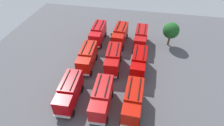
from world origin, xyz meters
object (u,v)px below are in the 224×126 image
Objects in this scene: fire_truck_4 at (113,59)px; fire_truck_6 at (141,37)px; traffic_cone_0 at (91,35)px; fire_truck_0 at (98,33)px; fire_truck_7 at (139,62)px; fire_truck_2 at (69,92)px; tree_0 at (171,31)px; fire_truck_8 at (133,100)px; firefighter_0 at (112,35)px; fire_truck_1 at (87,57)px; fire_truck_3 at (120,35)px; fire_truck_5 at (102,97)px.

fire_truck_6 is (-8.58, 4.51, 0.00)m from fire_truck_4.
fire_truck_4 is 12.69m from traffic_cone_0.
fire_truck_0 is 13.16m from fire_truck_7.
tree_0 is (-19.39, 15.73, 1.48)m from fire_truck_2.
traffic_cone_0 is (-1.59, -2.34, -1.78)m from fire_truck_0.
fire_truck_2 is at bearing -46.08° from fire_truck_7.
fire_truck_8 is at bearing 32.56° from traffic_cone_0.
fire_truck_7 is at bearing 48.29° from fire_truck_0.
firefighter_0 is 2.45× the size of traffic_cone_0.
fire_truck_7 is at bearing 89.20° from fire_truck_1.
tree_0 reaches higher than fire_truck_2.
fire_truck_4 is at bearing 30.42° from fire_truck_0.
traffic_cone_0 is (-10.21, -12.28, -1.78)m from fire_truck_7.
traffic_cone_0 is (-0.18, -5.22, -0.67)m from firefighter_0.
fire_truck_0 is at bearing 55.85° from traffic_cone_0.
fire_truck_7 is at bearing 31.50° from fire_truck_3.
fire_truck_8 is (17.53, 9.87, 0.00)m from fire_truck_0.
fire_truck_1 is 1.00× the size of fire_truck_3.
fire_truck_6 is 1.34× the size of tree_0.
fire_truck_8 is at bearing 24.15° from fire_truck_4.
fire_truck_1 is at bearing -131.01° from fire_truck_8.
traffic_cone_0 is (0.05, -18.18, -3.26)m from tree_0.
traffic_cone_0 is (-10.09, -7.49, -1.78)m from fire_truck_4.
fire_truck_7 reaches higher than firefighter_0.
fire_truck_7 and fire_truck_8 have the same top height.
fire_truck_7 is at bearing 2.46° from fire_truck_6.
fire_truck_3 is at bearing -83.12° from tree_0.
fire_truck_7 is at bearing 151.04° from fire_truck_5.
fire_truck_6 is at bearing -178.51° from fire_truck_8.
fire_truck_3 and fire_truck_4 have the same top height.
firefighter_0 is at bearing 163.15° from fire_truck_1.
fire_truck_3 is (-18.08, 4.89, 0.00)m from fire_truck_2.
fire_truck_5 is at bearing 29.08° from firefighter_0.
fire_truck_2 is at bearing 13.84° from firefighter_0.
fire_truck_1 is 3.98× the size of firefighter_0.
fire_truck_2 is at bearing -39.05° from tree_0.
fire_truck_2 is 13.41m from fire_truck_7.
fire_truck_3 is at bearing 80.30° from traffic_cone_0.
fire_truck_1 and fire_truck_5 have the same top height.
fire_truck_5 is (8.95, 5.00, 0.00)m from fire_truck_1.
fire_truck_6 is at bearing 131.19° from fire_truck_1.
fire_truck_0 is 0.99× the size of fire_truck_1.
fire_truck_8 is at bearing 17.86° from fire_truck_3.
fire_truck_2 is 19.39m from firefighter_0.
fire_truck_6 is (0.25, 4.65, 0.00)m from fire_truck_3.
fire_truck_8 is (8.90, -0.07, 0.00)m from fire_truck_7.
fire_truck_5 is (17.88, 5.25, 0.00)m from fire_truck_0.
traffic_cone_0 is at bearing -89.83° from tree_0.
fire_truck_7 is at bearing 85.06° from fire_truck_4.
fire_truck_8 is at bearing 45.58° from fire_truck_1.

